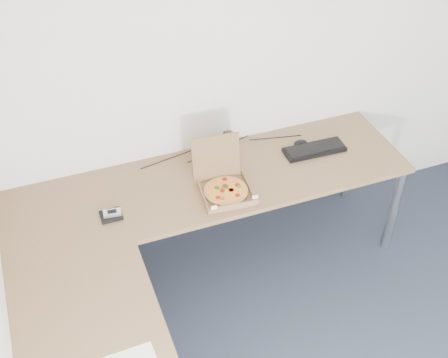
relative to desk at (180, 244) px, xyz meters
name	(u,v)px	position (x,y,z in m)	size (l,w,h in m)	color
room_shell	(436,260)	(0.82, -0.97, 0.55)	(3.50, 3.50, 2.50)	silver
desk	(180,244)	(0.00, 0.00, 0.00)	(2.50, 2.20, 0.73)	olive
pizza_box	(225,188)	(0.37, 0.29, 0.07)	(0.29, 0.34, 0.30)	olive
drinking_glass	(228,141)	(0.55, 0.70, 0.09)	(0.07, 0.07, 0.12)	white
keyboard	(314,150)	(1.06, 0.47, 0.04)	(0.40, 0.14, 0.03)	black
mouse	(300,143)	(1.01, 0.56, 0.05)	(0.09, 0.06, 0.03)	black
wallet	(111,215)	(-0.31, 0.32, 0.04)	(0.12, 0.10, 0.02)	black
phone	(112,213)	(-0.30, 0.32, 0.06)	(0.10, 0.05, 0.02)	#B2B5BA
cable_bundle	(218,149)	(0.49, 0.71, 0.03)	(0.53, 0.04, 0.01)	black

